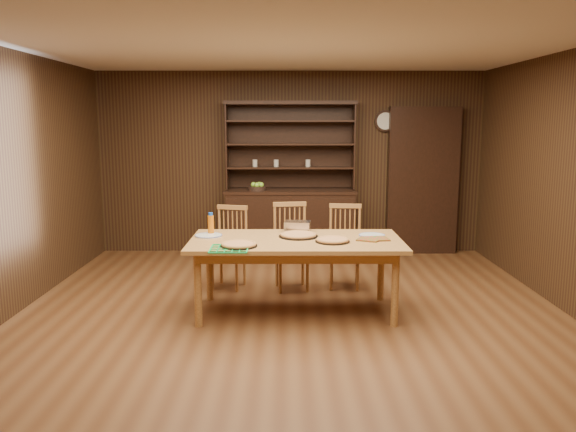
{
  "coord_description": "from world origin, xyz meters",
  "views": [
    {
      "loc": [
        -0.05,
        -5.12,
        1.9
      ],
      "look_at": [
        -0.04,
        0.4,
        0.96
      ],
      "focal_mm": 35.0,
      "sensor_mm": 36.0,
      "label": 1
    }
  ],
  "objects_px": {
    "chair_right": "(345,243)",
    "juice_bottle": "(211,224)",
    "chair_center": "(291,243)",
    "china_hutch": "(290,214)",
    "chair_left": "(230,244)",
    "dining_table": "(296,246)"
  },
  "relations": [
    {
      "from": "chair_right",
      "to": "juice_bottle",
      "type": "height_order",
      "value": "juice_bottle"
    },
    {
      "from": "juice_bottle",
      "to": "chair_center",
      "type": "bearing_deg",
      "value": 36.56
    },
    {
      "from": "china_hutch",
      "to": "chair_center",
      "type": "height_order",
      "value": "china_hutch"
    },
    {
      "from": "china_hutch",
      "to": "juice_bottle",
      "type": "distance_m",
      "value": 2.38
    },
    {
      "from": "chair_right",
      "to": "chair_left",
      "type": "bearing_deg",
      "value": -173.65
    },
    {
      "from": "china_hutch",
      "to": "dining_table",
      "type": "height_order",
      "value": "china_hutch"
    },
    {
      "from": "china_hutch",
      "to": "chair_left",
      "type": "xyz_separation_m",
      "value": [
        -0.7,
        -1.55,
        -0.1
      ]
    },
    {
      "from": "china_hutch",
      "to": "chair_right",
      "type": "relative_size",
      "value": 2.28
    },
    {
      "from": "chair_right",
      "to": "juice_bottle",
      "type": "bearing_deg",
      "value": -148.89
    },
    {
      "from": "dining_table",
      "to": "chair_left",
      "type": "distance_m",
      "value": 1.19
    },
    {
      "from": "china_hutch",
      "to": "juice_bottle",
      "type": "height_order",
      "value": "china_hutch"
    },
    {
      "from": "juice_bottle",
      "to": "chair_right",
      "type": "bearing_deg",
      "value": 25.14
    },
    {
      "from": "juice_bottle",
      "to": "china_hutch",
      "type": "bearing_deg",
      "value": 69.51
    },
    {
      "from": "chair_left",
      "to": "chair_right",
      "type": "xyz_separation_m",
      "value": [
        1.32,
        0.01,
        0.01
      ]
    },
    {
      "from": "chair_left",
      "to": "juice_bottle",
      "type": "relative_size",
      "value": 4.15
    },
    {
      "from": "dining_table",
      "to": "chair_right",
      "type": "bearing_deg",
      "value": 57.93
    },
    {
      "from": "china_hutch",
      "to": "chair_center",
      "type": "bearing_deg",
      "value": -90.11
    },
    {
      "from": "chair_center",
      "to": "chair_right",
      "type": "distance_m",
      "value": 0.63
    },
    {
      "from": "chair_left",
      "to": "chair_right",
      "type": "height_order",
      "value": "chair_right"
    },
    {
      "from": "chair_left",
      "to": "chair_center",
      "type": "xyz_separation_m",
      "value": [
        0.7,
        -0.06,
        0.03
      ]
    },
    {
      "from": "chair_left",
      "to": "chair_right",
      "type": "bearing_deg",
      "value": 14.94
    },
    {
      "from": "dining_table",
      "to": "chair_right",
      "type": "relative_size",
      "value": 2.18
    }
  ]
}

